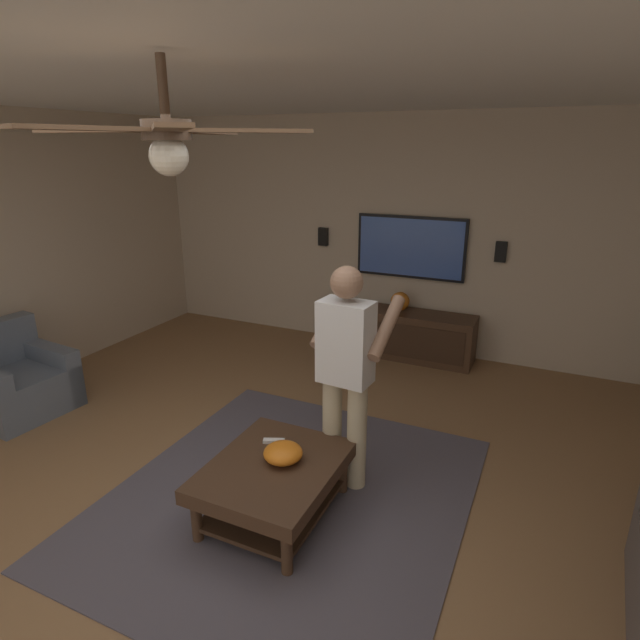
{
  "coord_description": "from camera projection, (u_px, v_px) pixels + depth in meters",
  "views": [
    {
      "loc": [
        -2.33,
        -1.71,
        2.38
      ],
      "look_at": [
        1.08,
        -0.13,
        1.12
      ],
      "focal_mm": 29.32,
      "sensor_mm": 36.0,
      "label": 1
    }
  ],
  "objects": [
    {
      "name": "armchair",
      "position": [
        16.0,
        383.0,
        4.87
      ],
      "size": [
        0.87,
        0.88,
        0.82
      ],
      "rotation": [
        0.0,
        0.0,
        -1.66
      ],
      "color": "slate",
      "rests_on": "ground"
    },
    {
      "name": "bowl",
      "position": [
        283.0,
        453.0,
        3.44
      ],
      "size": [
        0.26,
        0.26,
        0.12
      ],
      "primitive_type": "ellipsoid",
      "color": "orange",
      "rests_on": "coffee_table"
    },
    {
      "name": "vase_round",
      "position": [
        400.0,
        301.0,
        6.07
      ],
      "size": [
        0.22,
        0.22,
        0.22
      ],
      "primitive_type": "sphere",
      "color": "orange",
      "rests_on": "media_console"
    },
    {
      "name": "person_standing",
      "position": [
        346.0,
        365.0,
        3.62
      ],
      "size": [
        0.56,
        0.57,
        1.64
      ],
      "rotation": [
        0.0,
        0.0,
        -0.08
      ],
      "color": "#C6B793",
      "rests_on": "ground"
    },
    {
      "name": "media_console",
      "position": [
        400.0,
        334.0,
        6.15
      ],
      "size": [
        0.45,
        1.7,
        0.55
      ],
      "rotation": [
        0.0,
        0.0,
        3.14
      ],
      "color": "#422B1C",
      "rests_on": "ground"
    },
    {
      "name": "coffee_table",
      "position": [
        274.0,
        477.0,
        3.45
      ],
      "size": [
        1.0,
        0.8,
        0.4
      ],
      "color": "#422B1C",
      "rests_on": "ground"
    },
    {
      "name": "ceiling_fan",
      "position": [
        166.0,
        137.0,
        2.1
      ],
      "size": [
        1.19,
        1.08,
        0.46
      ],
      "color": "#4C3828"
    },
    {
      "name": "ceiling_slab",
      "position": [
        204.0,
        58.0,
        2.56
      ],
      "size": [
        7.38,
        6.67,
        0.1
      ],
      "primitive_type": "cube",
      "color": "white"
    },
    {
      "name": "wall_back_tv",
      "position": [
        402.0,
        236.0,
        6.14
      ],
      "size": [
        0.1,
        6.67,
        2.74
      ],
      "primitive_type": "cube",
      "color": "#C6B299",
      "rests_on": "ground"
    },
    {
      "name": "tv",
      "position": [
        411.0,
        247.0,
        6.04
      ],
      "size": [
        0.05,
        1.28,
        0.72
      ],
      "rotation": [
        0.0,
        0.0,
        3.14
      ],
      "color": "black"
    },
    {
      "name": "wall_speaker_left",
      "position": [
        501.0,
        252.0,
        5.65
      ],
      "size": [
        0.06,
        0.12,
        0.22
      ],
      "primitive_type": "cube",
      "color": "black"
    },
    {
      "name": "ground_plane",
      "position": [
        234.0,
        525.0,
        3.45
      ],
      "size": [
        8.62,
        8.62,
        0.0
      ],
      "primitive_type": "plane",
      "color": "olive"
    },
    {
      "name": "wall_speaker_right",
      "position": [
        323.0,
        237.0,
        6.49
      ],
      "size": [
        0.06,
        0.12,
        0.22
      ],
      "primitive_type": "cube",
      "color": "black"
    },
    {
      "name": "area_rug",
      "position": [
        289.0,
        497.0,
        3.72
      ],
      "size": [
        2.67,
        2.39,
        0.01
      ],
      "primitive_type": "cube",
      "color": "#514C56",
      "rests_on": "ground"
    },
    {
      "name": "remote_white",
      "position": [
        274.0,
        441.0,
        3.66
      ],
      "size": [
        0.1,
        0.16,
        0.02
      ],
      "primitive_type": "cube",
      "rotation": [
        0.0,
        0.0,
        1.96
      ],
      "color": "white",
      "rests_on": "coffee_table"
    }
  ]
}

